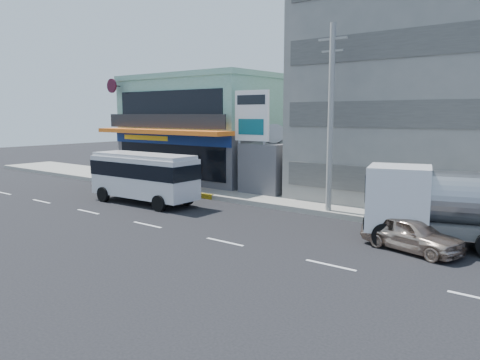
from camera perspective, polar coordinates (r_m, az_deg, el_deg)
name	(u,v)px	position (r m, az deg, el deg)	size (l,w,h in m)	color
ground	(147,225)	(23.56, -11.23, -5.38)	(120.00, 120.00, 0.00)	black
sidewalk	(330,205)	(27.82, 10.89, -2.99)	(70.00, 5.00, 0.30)	gray
shop_building	(213,131)	(38.46, -3.27, 5.94)	(12.40, 11.70, 8.00)	#49484D
concrete_building	(453,87)	(30.76, 24.57, 10.30)	(16.00, 12.00, 14.00)	gray
gap_structure	(282,168)	(32.22, 5.13, 1.50)	(3.00, 6.00, 3.50)	#49484D
satellite_dish	(274,142)	(31.23, 4.17, 4.66)	(1.50, 1.50, 0.15)	slate
billboard	(252,122)	(30.01, 1.45, 7.13)	(2.60, 0.18, 6.90)	gray
utility_pole_near	(331,119)	(25.00, 10.99, 7.31)	(1.60, 0.30, 10.00)	#999993
minibus	(144,174)	(28.86, -11.67, 0.73)	(7.33, 2.74, 3.04)	silver
sedan	(411,234)	(19.88, 20.18, -6.19)	(1.64, 4.07, 1.39)	#C4AA95
tanker_truck	(465,206)	(20.91, 25.72, -2.86)	(8.59, 4.65, 3.25)	silver
motorcycle_rider	(157,181)	(32.94, -10.08, -0.17)	(1.93, 1.21, 2.33)	#53160B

